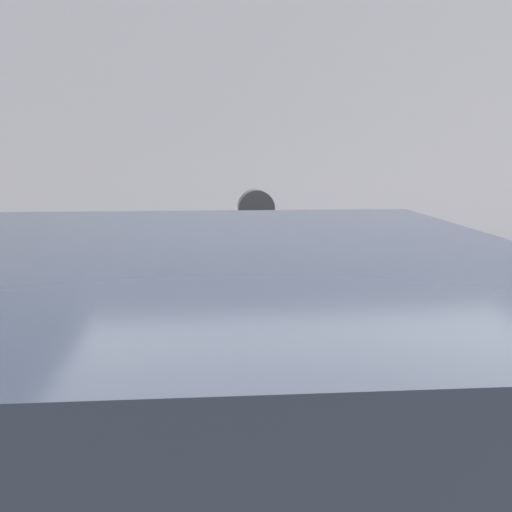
{
  "coord_description": "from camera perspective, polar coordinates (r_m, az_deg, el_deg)",
  "views": [
    {
      "loc": [
        -0.58,
        -1.63,
        1.99
      ],
      "look_at": [
        -0.28,
        1.19,
        1.4
      ],
      "focal_mm": 35.0,
      "sensor_mm": 36.0,
      "label": 1
    }
  ],
  "objects": [
    {
      "name": "sidewalk",
      "position": [
        4.32,
        2.44,
        -14.74
      ],
      "size": [
        24.0,
        2.8,
        0.14
      ],
      "color": "#BCB7AD",
      "rests_on": "ground_plane"
    },
    {
      "name": "building_facade",
      "position": [
        6.92,
        -1.21,
        15.31
      ],
      "size": [
        24.0,
        0.3,
        4.88
      ],
      "color": "gray",
      "rests_on": "ground_plane"
    },
    {
      "name": "parking_meter",
      "position": [
        2.92,
        0.0,
        -1.82
      ],
      "size": [
        0.2,
        0.15,
        1.65
      ],
      "color": "slate",
      "rests_on": "sidewalk"
    }
  ]
}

